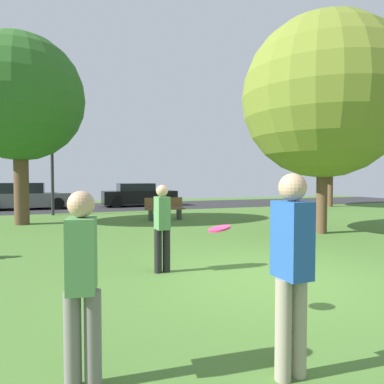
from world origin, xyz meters
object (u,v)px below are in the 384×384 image
(person_catcher, at_px, (162,225))
(park_bench, at_px, (165,208))
(oak_tree_center, at_px, (331,131))
(oak_tree_right, at_px, (323,97))
(person_thrower, at_px, (292,265))
(parked_car_grey, at_px, (27,197))
(maple_tree_near, at_px, (20,98))
(frisbee_disc, at_px, (219,229))
(person_walking, at_px, (82,281))
(parked_car_black, at_px, (139,195))
(street_lamp_post, at_px, (52,166))

(person_catcher, height_order, park_bench, person_catcher)
(oak_tree_center, bearing_deg, person_catcher, -141.61)
(oak_tree_center, height_order, oak_tree_right, oak_tree_center)
(person_thrower, height_order, parked_car_grey, person_thrower)
(oak_tree_right, height_order, person_catcher, oak_tree_right)
(maple_tree_near, bearing_deg, oak_tree_center, 8.34)
(person_catcher, distance_m, parked_car_grey, 15.36)
(frisbee_disc, xyz_separation_m, parked_car_grey, (-3.59, 17.24, -0.45))
(oak_tree_right, bearing_deg, maple_tree_near, 148.31)
(maple_tree_near, distance_m, person_walking, 11.96)
(oak_tree_center, height_order, person_catcher, oak_tree_center)
(oak_tree_right, xyz_separation_m, person_walking, (-7.37, -5.77, -3.28))
(oak_tree_center, height_order, maple_tree_near, oak_tree_center)
(person_walking, distance_m, frisbee_disc, 1.86)
(person_catcher, relative_size, parked_car_black, 0.36)
(oak_tree_center, xyz_separation_m, maple_tree_near, (-16.34, -2.40, 0.12))
(frisbee_disc, xyz_separation_m, park_bench, (2.16, 9.97, -0.64))
(person_catcher, relative_size, parked_car_grey, 0.36)
(maple_tree_near, bearing_deg, oak_tree_right, -31.69)
(person_walking, bearing_deg, frisbee_disc, -52.05)
(person_walking, height_order, parked_car_black, person_walking)
(person_thrower, relative_size, person_catcher, 1.11)
(maple_tree_near, relative_size, oak_tree_right, 1.04)
(oak_tree_right, bearing_deg, parked_car_black, 104.31)
(person_thrower, relative_size, street_lamp_post, 0.39)
(person_catcher, relative_size, street_lamp_post, 0.35)
(oak_tree_right, bearing_deg, person_thrower, -132.38)
(frisbee_disc, bearing_deg, maple_tree_near, 106.92)
(oak_tree_right, bearing_deg, parked_car_grey, 127.09)
(parked_car_grey, relative_size, street_lamp_post, 0.99)
(oak_tree_right, distance_m, parked_car_grey, 15.87)
(person_walking, bearing_deg, street_lamp_post, 11.90)
(oak_tree_center, distance_m, person_catcher, 17.30)
(person_walking, bearing_deg, park_bench, -9.54)
(oak_tree_right, height_order, parked_car_grey, oak_tree_right)
(frisbee_disc, height_order, street_lamp_post, street_lamp_post)
(person_catcher, distance_m, frisbee_disc, 2.29)
(person_catcher, xyz_separation_m, parked_car_black, (2.68, 14.94, -0.23))
(street_lamp_post, bearing_deg, person_thrower, -81.47)
(street_lamp_post, bearing_deg, oak_tree_right, -47.21)
(parked_car_grey, distance_m, street_lamp_post, 4.35)
(frisbee_disc, bearing_deg, person_catcher, 92.00)
(parked_car_grey, bearing_deg, person_thrower, -78.93)
(oak_tree_right, distance_m, park_bench, 7.24)
(person_thrower, xyz_separation_m, park_bench, (2.12, 11.33, -0.52))
(park_bench, bearing_deg, oak_tree_right, 125.17)
(frisbee_disc, relative_size, parked_car_black, 0.07)
(person_walking, relative_size, parked_car_grey, 0.36)
(oak_tree_center, xyz_separation_m, parked_car_black, (-10.58, 4.43, -3.85))
(oak_tree_right, xyz_separation_m, street_lamp_post, (-7.92, 8.55, -1.92))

